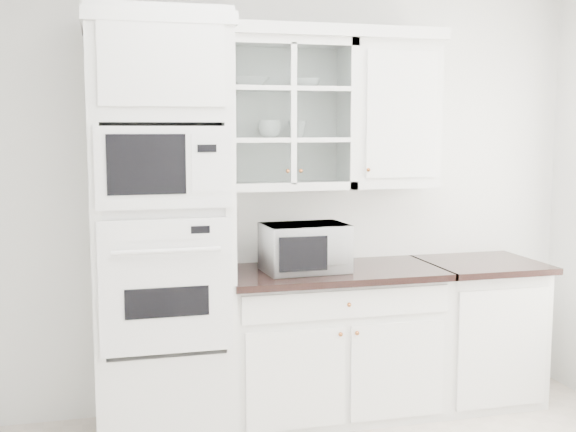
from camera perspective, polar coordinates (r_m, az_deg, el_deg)
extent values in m
cube|color=white|center=(4.56, -0.97, 1.69)|extent=(4.00, 0.02, 2.70)
cube|color=white|center=(4.15, -10.05, -1.04)|extent=(0.76, 0.65, 2.40)
cube|color=white|center=(3.86, -9.57, -5.53)|extent=(0.70, 0.03, 0.72)
cube|color=black|center=(3.86, -9.52, -6.75)|extent=(0.44, 0.01, 0.16)
cube|color=white|center=(3.78, -9.76, 3.76)|extent=(0.70, 0.03, 0.43)
cube|color=black|center=(3.75, -11.12, 4.02)|extent=(0.40, 0.01, 0.31)
cube|color=white|center=(4.53, 3.43, -10.10)|extent=(1.30, 0.60, 0.88)
cube|color=black|center=(4.39, 3.61, -4.48)|extent=(1.32, 0.67, 0.04)
cube|color=white|center=(4.92, 14.70, -8.93)|extent=(0.70, 0.60, 0.88)
cube|color=black|center=(4.79, 15.08, -3.73)|extent=(0.72, 0.67, 0.04)
cube|color=white|center=(4.39, -0.12, 8.02)|extent=(0.80, 0.33, 0.90)
cube|color=white|center=(4.39, -0.12, 6.06)|extent=(0.74, 0.29, 0.02)
cube|color=white|center=(4.40, -0.12, 9.97)|extent=(0.74, 0.29, 0.02)
cube|color=white|center=(4.61, 8.11, 7.90)|extent=(0.55, 0.33, 0.90)
cube|color=white|center=(4.38, -1.41, 14.38)|extent=(2.14, 0.38, 0.07)
imported|color=white|center=(4.31, 1.28, -2.48)|extent=(0.51, 0.44, 0.28)
imported|color=white|center=(4.33, -3.04, 10.52)|extent=(0.27, 0.27, 0.06)
imported|color=white|center=(4.44, 1.35, 10.43)|extent=(0.23, 0.23, 0.06)
imported|color=white|center=(4.36, -1.50, 6.89)|extent=(0.16, 0.16, 0.11)
imported|color=white|center=(4.43, 0.72, 6.87)|extent=(0.12, 0.12, 0.10)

